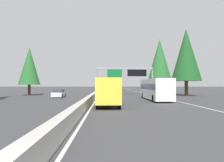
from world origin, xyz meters
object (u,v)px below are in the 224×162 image
at_px(sign_gantry_overhead, 125,73).
at_px(conifer_right_mid, 160,60).
at_px(conifer_left_near, 29,66).
at_px(conifer_right_near, 186,55).
at_px(pickup_mid_right, 107,89).
at_px(oncoming_near, 59,94).
at_px(sedan_distant_b, 106,88).
at_px(bus_far_center, 155,88).
at_px(box_truck_mid_center, 108,91).

xyz_separation_m(sign_gantry_overhead, conifer_right_mid, (8.66, -9.79, 3.81)).
xyz_separation_m(conifer_right_mid, conifer_left_near, (-9.61, 30.39, -2.44)).
xyz_separation_m(conifer_right_near, conifer_left_near, (2.74, 32.73, -2.14)).
relative_size(pickup_mid_right, conifer_left_near, 0.55).
height_order(oncoming_near, conifer_right_near, conifer_right_near).
xyz_separation_m(pickup_mid_right, sedan_distant_b, (28.18, 0.20, -0.23)).
height_order(bus_far_center, conifer_left_near, conifer_left_near).
height_order(box_truck_mid_center, bus_far_center, bus_far_center).
height_order(sign_gantry_overhead, oncoming_near, sign_gantry_overhead).
bearing_deg(conifer_right_near, conifer_left_near, 85.21).
bearing_deg(box_truck_mid_center, conifer_left_near, 35.72).
bearing_deg(sedan_distant_b, conifer_right_mid, -157.47).
height_order(box_truck_mid_center, oncoming_near, box_truck_mid_center).
distance_m(box_truck_mid_center, conifer_right_mid, 36.10).
relative_size(box_truck_mid_center, bus_far_center, 0.74).
distance_m(sedan_distant_b, conifer_right_mid, 37.66).
xyz_separation_m(sign_gantry_overhead, pickup_mid_right, (14.47, 4.11, -3.94)).
relative_size(oncoming_near, conifer_left_near, 0.43).
distance_m(sign_gantry_overhead, bus_far_center, 15.77).
relative_size(box_truck_mid_center, pickup_mid_right, 1.52).
bearing_deg(conifer_left_near, conifer_right_near, -94.79).
bearing_deg(bus_far_center, conifer_right_near, -38.39).
bearing_deg(conifer_left_near, box_truck_mid_center, -144.28).
xyz_separation_m(sign_gantry_overhead, oncoming_near, (-8.51, 12.68, -4.17)).
bearing_deg(oncoming_near, conifer_right_near, 101.01).
bearing_deg(sedan_distant_b, pickup_mid_right, -179.59).
bearing_deg(conifer_right_mid, box_truck_mid_center, 156.92).
relative_size(sign_gantry_overhead, conifer_left_near, 1.24).
bearing_deg(sedan_distant_b, oncoming_near, 170.71).
xyz_separation_m(sign_gantry_overhead, sedan_distant_b, (42.65, 4.31, -4.17)).
xyz_separation_m(sign_gantry_overhead, box_truck_mid_center, (-23.91, 4.09, -3.24)).
height_order(conifer_right_near, conifer_left_near, conifer_right_near).
relative_size(conifer_right_near, conifer_left_near, 1.34).
bearing_deg(conifer_right_near, bus_far_center, 141.61).
relative_size(pickup_mid_right, sedan_distant_b, 1.27).
xyz_separation_m(box_truck_mid_center, conifer_left_near, (22.97, 16.51, 4.61)).
relative_size(box_truck_mid_center, conifer_right_near, 0.62).
xyz_separation_m(bus_far_center, conifer_right_near, (11.47, -9.09, 6.65)).
bearing_deg(sedan_distant_b, sign_gantry_overhead, -174.23).
xyz_separation_m(bus_far_center, pickup_mid_right, (29.62, 7.15, -0.80)).
height_order(box_truck_mid_center, conifer_right_near, conifer_right_near).
bearing_deg(pickup_mid_right, oncoming_near, 159.55).
relative_size(sign_gantry_overhead, pickup_mid_right, 2.26).
distance_m(bus_far_center, oncoming_near, 17.10).
bearing_deg(sedan_distant_b, conifer_left_near, 159.51).
height_order(pickup_mid_right, conifer_right_mid, conifer_right_mid).
height_order(pickup_mid_right, oncoming_near, pickup_mid_right).
bearing_deg(conifer_right_near, box_truck_mid_center, 141.28).
height_order(sedan_distant_b, conifer_right_near, conifer_right_near).
bearing_deg(oncoming_near, box_truck_mid_center, 29.16).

